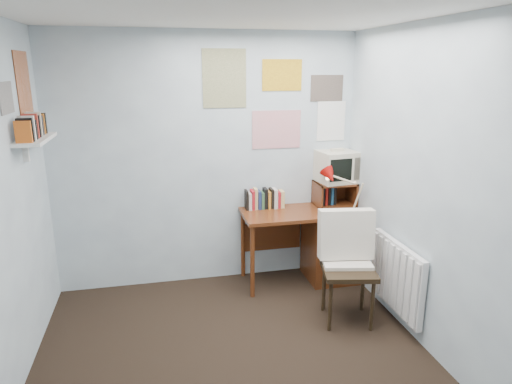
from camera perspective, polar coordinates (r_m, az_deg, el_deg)
back_wall at (r=4.55m, az=-6.04°, el=3.78°), size 3.00×0.02×2.50m
right_wall at (r=3.47m, az=23.25°, el=-1.09°), size 0.02×3.50×2.50m
ceiling at (r=2.75m, az=-2.13°, el=22.50°), size 3.00×3.50×0.02m
desk at (r=4.82m, az=8.70°, el=-6.15°), size 1.20×0.55×0.76m
desk_chair at (r=4.05m, az=11.50°, el=-9.64°), size 0.56×0.55×0.94m
desk_lamp at (r=4.55m, az=13.13°, el=-0.25°), size 0.31×0.28×0.41m
tv_riser at (r=4.80m, az=9.78°, el=-0.21°), size 0.40×0.30×0.25m
crt_tv at (r=4.76m, az=10.04°, el=3.33°), size 0.41×0.38×0.35m
book_row at (r=4.68m, az=2.28°, el=-0.62°), size 0.60×0.14×0.22m
radiator at (r=4.16m, az=17.16°, el=-10.05°), size 0.09×0.80×0.60m
wall_shelf at (r=3.92m, az=-25.86°, el=5.96°), size 0.20×0.62×0.24m
posters_back at (r=4.60m, az=2.63°, el=11.52°), size 1.20×0.01×0.90m
posters_left at (r=3.91m, az=-27.88°, el=11.32°), size 0.01×0.70×0.60m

